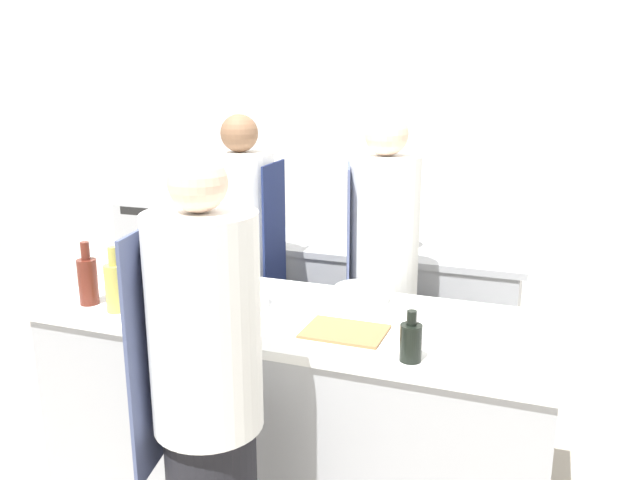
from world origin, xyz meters
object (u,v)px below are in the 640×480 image
object	(u,v)px
bottle_cooking_oil	(411,341)
bowl_mixing_large	(245,298)
oven_range	(194,264)
bowl_ceramic_blue	(361,294)
bottle_vinegar	(176,299)
stockpot	(392,228)
bottle_wine	(115,286)
chef_at_pass_far	(382,282)
bowl_prep_small	(139,270)
bottle_sauce	(162,290)
bottle_water	(216,300)
bottle_olive_oil	(88,280)
cup	(170,271)
chef_at_stove	(244,269)
chef_at_prep_near	(206,406)

from	to	relation	value
bottle_cooking_oil	bowl_mixing_large	distance (m)	0.90
oven_range	bowl_ceramic_blue	world-z (taller)	oven_range
bottle_vinegar	stockpot	xyz separation A→B (m)	(0.59, 1.50, 0.03)
bottle_wine	chef_at_pass_far	bearing A→B (deg)	43.26
chef_at_pass_far	bowl_prep_small	bearing A→B (deg)	93.43
bottle_sauce	bottle_water	distance (m)	0.28
bottle_olive_oil	bowl_prep_small	xyz separation A→B (m)	(-0.03, 0.42, -0.08)
bowl_prep_small	bowl_mixing_large	bearing A→B (deg)	-14.65
bowl_prep_small	cup	size ratio (longest dim) A/B	2.15
chef_at_stove	bottle_sauce	distance (m)	0.90
chef_at_prep_near	stockpot	xyz separation A→B (m)	(0.15, 2.01, 0.20)
chef_at_prep_near	bottle_wine	xyz separation A→B (m)	(-0.74, 0.49, 0.19)
bottle_vinegar	bowl_ceramic_blue	distance (m)	0.85
chef_at_prep_near	bottle_olive_oil	xyz separation A→B (m)	(-0.92, 0.52, 0.19)
bowl_ceramic_blue	cup	bearing A→B (deg)	-177.84
bottle_vinegar	bottle_cooking_oil	world-z (taller)	bottle_vinegar
bottle_vinegar	bottle_olive_oil	bearing A→B (deg)	178.13
bowl_prep_small	cup	xyz separation A→B (m)	(0.18, 0.02, 0.01)
bottle_water	cup	bearing A→B (deg)	139.51
oven_range	bottle_sauce	xyz separation A→B (m)	(1.05, -1.94, 0.52)
bottle_olive_oil	bowl_mixing_large	world-z (taller)	bottle_olive_oil
chef_at_stove	cup	world-z (taller)	chef_at_stove
chef_at_stove	bottle_water	distance (m)	0.98
oven_range	bottle_wine	size ratio (longest dim) A/B	3.52
oven_range	bottle_cooking_oil	distance (m)	3.03
chef_at_stove	bowl_ceramic_blue	world-z (taller)	chef_at_stove
bottle_cooking_oil	bowl_ceramic_blue	xyz separation A→B (m)	(-0.36, 0.56, -0.04)
oven_range	cup	world-z (taller)	oven_range
chef_at_stove	chef_at_pass_far	world-z (taller)	chef_at_pass_far
chef_at_stove	chef_at_pass_far	bearing A→B (deg)	84.65
bottle_cooking_oil	bowl_prep_small	size ratio (longest dim) A/B	0.89
chef_at_stove	bottle_sauce	world-z (taller)	chef_at_stove
chef_at_prep_near	bottle_wine	bearing A→B (deg)	44.31
bowl_mixing_large	bottle_vinegar	bearing A→B (deg)	-128.95
bottle_wine	bowl_ceramic_blue	distance (m)	1.12
chef_at_prep_near	bottle_cooking_oil	world-z (taller)	chef_at_prep_near
bottle_cooking_oil	stockpot	world-z (taller)	stockpot
chef_at_prep_near	cup	size ratio (longest dim) A/B	16.96
bottle_sauce	bowl_prep_small	size ratio (longest dim) A/B	1.23
bottle_wine	cup	xyz separation A→B (m)	(-0.03, 0.47, -0.07)
bowl_mixing_large	bowl_prep_small	xyz separation A→B (m)	(-0.72, 0.19, 0.01)
bottle_vinegar	bottle_cooking_oil	xyz separation A→B (m)	(1.05, -0.07, -0.01)
stockpot	bowl_prep_small	bearing A→B (deg)	-136.03
chef_at_stove	bottle_cooking_oil	bearing A→B (deg)	45.35
bowl_prep_small	oven_range	bearing A→B (deg)	112.24
chef_at_prep_near	chef_at_stove	world-z (taller)	chef_at_stove
oven_range	chef_at_prep_near	world-z (taller)	chef_at_prep_near
bowl_mixing_large	bowl_prep_small	size ratio (longest dim) A/B	1.01
oven_range	chef_at_stove	world-z (taller)	chef_at_stove
chef_at_stove	bottle_water	world-z (taller)	chef_at_stove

